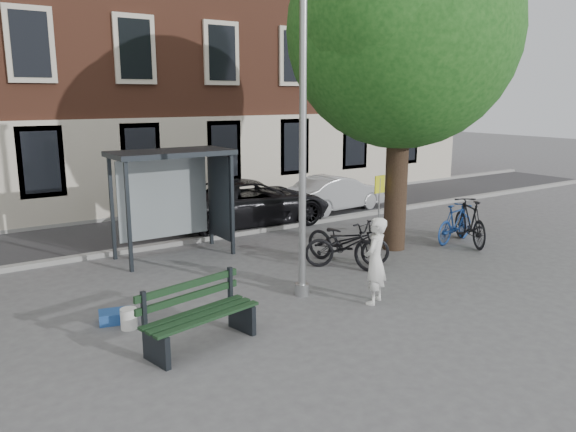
# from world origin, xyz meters

# --- Properties ---
(ground) EXTENTS (90.00, 90.00, 0.00)m
(ground) POSITION_xyz_m (0.00, 0.00, 0.00)
(ground) COLOR #4C4C4F
(ground) RESTS_ON ground
(road) EXTENTS (40.00, 4.00, 0.01)m
(road) POSITION_xyz_m (0.00, 7.00, 0.01)
(road) COLOR #28282B
(road) RESTS_ON ground
(curb_near) EXTENTS (40.00, 0.25, 0.12)m
(curb_near) POSITION_xyz_m (0.00, 5.00, 0.06)
(curb_near) COLOR gray
(curb_near) RESTS_ON ground
(curb_far) EXTENTS (40.00, 0.25, 0.12)m
(curb_far) POSITION_xyz_m (0.00, 9.00, 0.06)
(curb_far) COLOR gray
(curb_far) RESTS_ON ground
(building_row) EXTENTS (30.00, 8.00, 14.00)m
(building_row) POSITION_xyz_m (0.00, 13.00, 7.00)
(building_row) COLOR brown
(building_row) RESTS_ON ground
(lamppost) EXTENTS (0.28, 0.35, 6.11)m
(lamppost) POSITION_xyz_m (0.00, 0.00, 2.78)
(lamppost) COLOR #9EA0A3
(lamppost) RESTS_ON ground
(tree_right) EXTENTS (5.76, 5.60, 8.20)m
(tree_right) POSITION_xyz_m (4.01, 1.38, 5.62)
(tree_right) COLOR black
(tree_right) RESTS_ON ground
(bus_shelter) EXTENTS (2.85, 1.45, 2.62)m
(bus_shelter) POSITION_xyz_m (-0.61, 4.11, 1.92)
(bus_shelter) COLOR #1E2328
(bus_shelter) RESTS_ON ground
(painter) EXTENTS (0.73, 0.65, 1.68)m
(painter) POSITION_xyz_m (0.90, -1.12, 0.84)
(painter) COLOR white
(painter) RESTS_ON ground
(bench) EXTENTS (2.03, 1.01, 1.00)m
(bench) POSITION_xyz_m (-2.68, -0.95, 0.46)
(bench) COLOR #1E2328
(bench) RESTS_ON ground
(bike_a) EXTENTS (2.04, 1.61, 1.04)m
(bike_a) POSITION_xyz_m (2.00, 1.00, 0.52)
(bike_a) COLOR black
(bike_a) RESTS_ON ground
(bike_b) EXTENTS (1.83, 0.83, 1.06)m
(bike_b) POSITION_xyz_m (5.84, 1.06, 0.53)
(bike_b) COLOR navy
(bike_b) RESTS_ON ground
(bike_c) EXTENTS (1.17, 2.25, 1.13)m
(bike_c) POSITION_xyz_m (2.00, 1.14, 0.56)
(bike_c) COLOR black
(bike_c) RESTS_ON ground
(bike_d) EXTENTS (1.52, 2.07, 1.23)m
(bike_d) POSITION_xyz_m (6.00, 0.71, 0.62)
(bike_d) COLOR black
(bike_d) RESTS_ON ground
(car_dark) EXTENTS (5.20, 2.60, 1.41)m
(car_dark) POSITION_xyz_m (2.32, 6.00, 0.71)
(car_dark) COLOR black
(car_dark) RESTS_ON ground
(car_silver) EXTENTS (3.82, 1.66, 1.22)m
(car_silver) POSITION_xyz_m (5.89, 6.21, 0.61)
(car_silver) COLOR #A8ABB0
(car_silver) RESTS_ON ground
(blue_crate) EXTENTS (0.63, 0.52, 0.20)m
(blue_crate) POSITION_xyz_m (-3.50, 0.74, 0.10)
(blue_crate) COLOR #204A93
(blue_crate) RESTS_ON ground
(bucket_c) EXTENTS (0.30, 0.30, 0.36)m
(bucket_c) POSITION_xyz_m (-3.40, 0.31, 0.18)
(bucket_c) COLOR white
(bucket_c) RESTS_ON ground
(notice_sign) EXTENTS (0.34, 0.06, 1.95)m
(notice_sign) POSITION_xyz_m (3.48, 1.55, 1.42)
(notice_sign) COLOR #9EA0A3
(notice_sign) RESTS_ON ground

